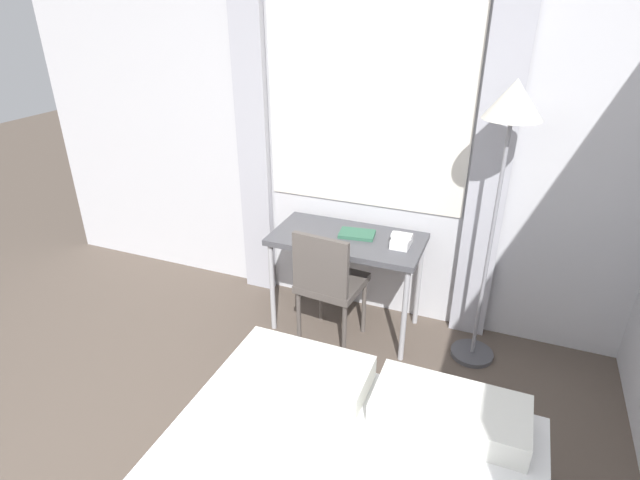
# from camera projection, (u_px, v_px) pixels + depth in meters

# --- Properties ---
(wall_back_with_window) EXTENTS (5.11, 0.13, 2.70)m
(wall_back_with_window) POSITION_uv_depth(u_px,v_px,m) (338.00, 131.00, 3.45)
(wall_back_with_window) COLOR silver
(wall_back_with_window) RESTS_ON ground_plane
(desk) EXTENTS (1.03, 0.53, 0.73)m
(desk) POSITION_uv_depth(u_px,v_px,m) (347.00, 246.00, 3.41)
(desk) COLOR #4C4C51
(desk) RESTS_ON ground_plane
(desk_chair) EXTENTS (0.43, 0.43, 0.87)m
(desk_chair) POSITION_uv_depth(u_px,v_px,m) (328.00, 280.00, 3.28)
(desk_chair) COLOR #59514C
(desk_chair) RESTS_ON ground_plane
(standing_lamp) EXTENTS (0.32, 0.32, 1.81)m
(standing_lamp) POSITION_uv_depth(u_px,v_px,m) (509.00, 135.00, 2.72)
(standing_lamp) COLOR #4C4C51
(standing_lamp) RESTS_ON ground_plane
(telephone) EXTENTS (0.13, 0.17, 0.08)m
(telephone) POSITION_uv_depth(u_px,v_px,m) (401.00, 241.00, 3.24)
(telephone) COLOR white
(telephone) RESTS_ON desk
(book) EXTENTS (0.26, 0.18, 0.02)m
(book) POSITION_uv_depth(u_px,v_px,m) (357.00, 234.00, 3.38)
(book) COLOR #33664C
(book) RESTS_ON desk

